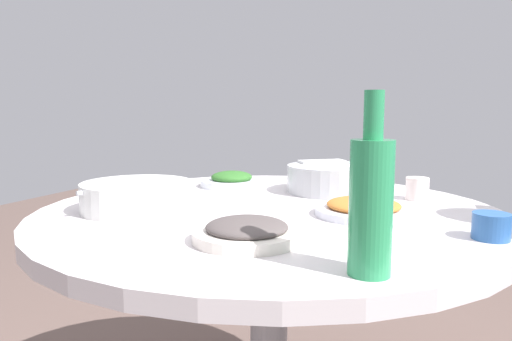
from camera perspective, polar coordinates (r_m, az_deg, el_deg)
The scene contains 9 objects.
round_dining_table at distance 1.28m, azimuth 1.61°, elevation -8.70°, with size 1.22×1.22×0.77m.
rice_bowl at distance 1.51m, azimuth 9.12°, elevation -0.91°, with size 0.28×0.28×0.09m.
soup_bowl at distance 1.27m, azimuth -14.20°, elevation -3.13°, with size 0.29×0.29×0.07m.
dish_tofu_braise at distance 1.20m, azimuth 12.90°, elevation -4.47°, with size 0.24×0.24×0.04m.
dish_eggplant at distance 0.95m, azimuth -1.11°, elevation -7.38°, with size 0.22×0.22×0.05m.
dish_greens at distance 1.61m, azimuth -2.96°, elevation -1.20°, with size 0.21×0.21×0.05m.
green_bottle at distance 0.76m, azimuth 13.76°, elevation -3.76°, with size 0.07×0.07×0.29m.
tea_cup_near at distance 1.07m, azimuth 26.62°, elevation -6.06°, with size 0.07×0.07×0.05m, color #2A599C.
tea_cup_far at distance 1.44m, azimuth 18.96°, elevation -2.10°, with size 0.07×0.07×0.07m, color silver.
Camera 1 is at (1.15, 0.44, 1.04)m, focal length 33.00 mm.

